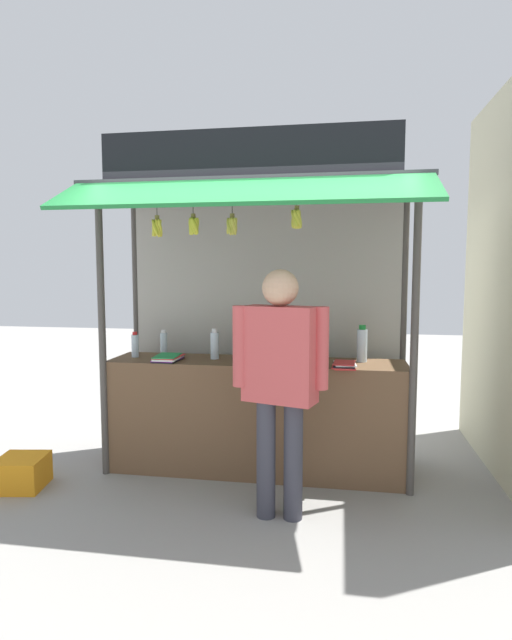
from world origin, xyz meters
The scene contains 18 objects.
ground_plane centered at (0.00, 0.00, 0.00)m, with size 20.00×20.00×0.00m, color gray.
stall_counter centered at (0.00, 0.00, 0.48)m, with size 2.52×0.55×0.97m, color brown.
stall_structure centered at (0.00, 0.14, 1.68)m, with size 2.72×1.47×2.79m.
water_bottle_left centered at (-1.09, 0.01, 1.07)m, with size 0.06×0.06×0.23m.
water_bottle_mid_left centered at (-0.88, 0.16, 1.08)m, with size 0.06×0.06×0.23m.
water_bottle_front_right centered at (-0.37, 0.03, 1.09)m, with size 0.07×0.07×0.26m.
water_bottle_far_right centered at (0.89, 0.10, 1.11)m, with size 0.09×0.09×0.31m.
water_bottle_front_left centered at (0.53, 0.02, 1.10)m, with size 0.08×0.08×0.29m.
magazine_stack_rear_center centered at (-0.74, -0.12, 0.99)m, with size 0.22×0.32×0.05m.
magazine_stack_mid_right centered at (0.09, 0.01, 0.99)m, with size 0.21×0.25×0.04m.
magazine_stack_back_right centered at (0.74, -0.20, 0.99)m, with size 0.20×0.27×0.04m.
banana_bunch_inner_left centered at (-0.43, -0.38, 2.08)m, with size 0.10×0.11×0.30m.
banana_bunch_leftmost centered at (-0.12, -0.38, 2.08)m, with size 0.10×0.10×0.30m.
banana_bunch_rightmost centered at (0.37, -0.38, 2.12)m, with size 0.10×0.10×0.26m.
banana_bunch_inner_right centered at (-0.72, -0.38, 2.07)m, with size 0.09×0.10×0.31m.
vendor_person centered at (0.30, -0.81, 1.05)m, with size 0.66×0.34×1.75m.
plastic_crate centered at (-1.80, -0.66, 0.12)m, with size 0.36×0.36×0.25m, color orange.
neighbour_wall centered at (2.11, 0.30, 1.63)m, with size 0.20×2.40×3.26m, color beige.
Camera 1 is at (0.71, -4.25, 1.74)m, focal length 28.69 mm.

